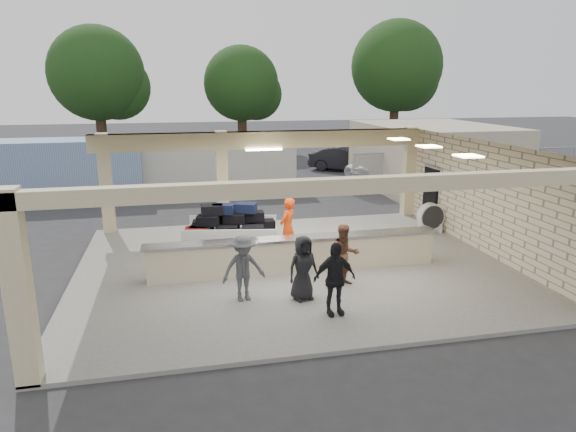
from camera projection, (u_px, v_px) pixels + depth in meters
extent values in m
plane|color=#2A2A2D|center=(291.00, 268.00, 14.80)|extent=(120.00, 120.00, 0.00)
cube|color=slate|center=(291.00, 266.00, 14.79)|extent=(12.00, 10.00, 0.10)
cube|color=tan|center=(292.00, 147.00, 13.93)|extent=(12.00, 10.00, 0.02)
cube|color=beige|center=(483.00, 199.00, 15.61)|extent=(0.02, 10.00, 3.50)
cube|color=black|center=(430.00, 197.00, 18.78)|extent=(0.10, 0.95, 2.10)
cube|color=tan|center=(263.00, 140.00, 18.50)|extent=(12.00, 0.50, 0.60)
cube|color=tan|center=(350.00, 186.00, 9.38)|extent=(12.00, 0.30, 0.30)
cube|color=tan|center=(106.00, 184.00, 17.71)|extent=(0.40, 0.40, 3.50)
cube|color=tan|center=(222.00, 180.00, 18.54)|extent=(0.40, 0.40, 3.50)
cube|color=tan|center=(409.00, 172.00, 20.10)|extent=(0.40, 0.40, 3.50)
cube|color=tan|center=(18.00, 290.00, 8.61)|extent=(0.40, 0.40, 3.50)
cube|color=white|center=(264.00, 149.00, 18.34)|extent=(1.30, 0.12, 0.06)
cube|color=#FFEABF|center=(399.00, 139.00, 16.15)|extent=(0.55, 0.55, 0.04)
cube|color=#FFEABF|center=(429.00, 146.00, 14.25)|extent=(0.55, 0.55, 0.04)
cube|color=#FFEABF|center=(468.00, 156.00, 12.36)|extent=(0.55, 0.55, 0.04)
cube|color=beige|center=(295.00, 255.00, 14.19)|extent=(8.00, 0.50, 0.90)
cube|color=#B7B7BC|center=(296.00, 238.00, 14.07)|extent=(8.20, 0.58, 0.06)
cube|color=silver|center=(231.00, 234.00, 15.45)|extent=(2.99, 2.10, 0.13)
cylinder|color=black|center=(193.00, 255.00, 14.94)|extent=(0.21, 0.45, 0.44)
cylinder|color=black|center=(198.00, 243.00, 16.10)|extent=(0.21, 0.45, 0.44)
cylinder|color=black|center=(268.00, 254.00, 15.01)|extent=(0.21, 0.45, 0.44)
cylinder|color=black|center=(268.00, 242.00, 16.18)|extent=(0.21, 0.45, 0.44)
cube|color=silver|center=(233.00, 220.00, 16.19)|extent=(2.70, 0.54, 0.33)
cube|color=silver|center=(229.00, 235.00, 14.60)|extent=(2.70, 0.54, 0.33)
cube|color=black|center=(201.00, 231.00, 15.05)|extent=(0.70, 0.52, 0.28)
cube|color=black|center=(227.00, 231.00, 15.07)|extent=(0.70, 0.52, 0.28)
cube|color=black|center=(253.00, 231.00, 15.10)|extent=(0.70, 0.52, 0.28)
cube|color=black|center=(203.00, 225.00, 15.68)|extent=(0.70, 0.52, 0.28)
cube|color=black|center=(228.00, 225.00, 15.71)|extent=(0.70, 0.52, 0.28)
cube|color=black|center=(253.00, 225.00, 15.74)|extent=(0.70, 0.52, 0.28)
cube|color=black|center=(208.00, 220.00, 15.09)|extent=(0.70, 0.52, 0.28)
cube|color=black|center=(235.00, 218.00, 15.33)|extent=(0.70, 0.52, 0.28)
cube|color=black|center=(253.00, 216.00, 15.56)|extent=(0.70, 0.52, 0.28)
cube|color=black|center=(217.00, 216.00, 15.62)|extent=(0.70, 0.52, 0.28)
cube|color=black|center=(223.00, 209.00, 15.24)|extent=(0.70, 0.52, 0.28)
cube|color=black|center=(246.00, 208.00, 15.37)|extent=(0.70, 0.52, 0.28)
cube|color=#590F0C|center=(196.00, 232.00, 14.94)|extent=(0.70, 0.52, 0.28)
cube|color=black|center=(264.00, 225.00, 15.75)|extent=(0.70, 0.52, 0.28)
cube|color=black|center=(232.00, 215.00, 15.75)|extent=(0.70, 0.52, 0.28)
cube|color=black|center=(212.00, 210.00, 15.12)|extent=(0.70, 0.52, 0.28)
cylinder|color=silver|center=(431.00, 216.00, 17.91)|extent=(0.94, 0.35, 0.93)
cylinder|color=black|center=(431.00, 216.00, 17.91)|extent=(0.84, 0.39, 0.83)
cube|color=silver|center=(422.00, 228.00, 17.95)|extent=(0.06, 0.52, 0.31)
cube|color=silver|center=(438.00, 227.00, 18.08)|extent=(0.06, 0.52, 0.31)
imported|color=#E73D0C|center=(288.00, 228.00, 15.24)|extent=(0.71, 0.74, 1.81)
imported|color=brown|center=(345.00, 255.00, 13.12)|extent=(0.80, 0.37, 1.61)
imported|color=black|center=(334.00, 279.00, 11.42)|extent=(1.02, 0.44, 1.69)
imported|color=#444449|center=(243.00, 268.00, 12.17)|extent=(1.10, 0.55, 1.62)
imported|color=black|center=(303.00, 268.00, 12.25)|extent=(0.83, 0.50, 1.59)
imported|color=silver|center=(386.00, 168.00, 28.21)|extent=(5.00, 3.83, 1.29)
imported|color=silver|center=(454.00, 161.00, 30.46)|extent=(4.68, 3.62, 1.40)
imported|color=black|center=(346.00, 159.00, 31.13)|extent=(4.41, 3.73, 1.44)
cube|color=beige|center=(178.00, 168.00, 24.84)|extent=(11.36, 2.68, 2.44)
cube|color=#7C98C7|center=(21.00, 171.00, 22.96)|extent=(10.52, 2.63, 2.73)
cylinder|color=gray|center=(353.00, 175.00, 24.10)|extent=(0.06, 0.06, 2.00)
cylinder|color=gray|center=(393.00, 174.00, 24.52)|extent=(0.06, 0.06, 2.00)
cylinder|color=gray|center=(431.00, 172.00, 24.93)|extent=(0.06, 0.06, 2.00)
cylinder|color=gray|center=(468.00, 171.00, 25.35)|extent=(0.06, 0.06, 2.00)
cylinder|color=gray|center=(504.00, 169.00, 25.76)|extent=(0.06, 0.06, 2.00)
cylinder|color=gray|center=(539.00, 168.00, 26.18)|extent=(0.06, 0.06, 2.00)
cylinder|color=gray|center=(572.00, 167.00, 26.59)|extent=(0.06, 0.06, 2.00)
cube|color=gray|center=(468.00, 171.00, 25.35)|extent=(12.00, 0.02, 2.00)
cylinder|color=gray|center=(470.00, 150.00, 25.10)|extent=(12.00, 0.05, 0.05)
cylinder|color=#382619|center=(101.00, 127.00, 35.28)|extent=(0.70, 0.70, 4.50)
sphere|color=black|center=(97.00, 73.00, 34.38)|extent=(6.30, 6.30, 6.30)
sphere|color=black|center=(117.00, 87.00, 35.43)|extent=(4.50, 4.50, 4.50)
cylinder|color=#382619|center=(242.00, 126.00, 39.31)|extent=(0.70, 0.70, 4.00)
sphere|color=black|center=(241.00, 83.00, 38.51)|extent=(5.60, 5.60, 5.60)
sphere|color=black|center=(256.00, 94.00, 39.53)|extent=(4.00, 4.00, 4.00)
cylinder|color=#382619|center=(394.00, 118.00, 40.73)|extent=(0.70, 0.70, 5.00)
sphere|color=black|center=(396.00, 66.00, 39.73)|extent=(7.00, 7.00, 7.00)
sphere|color=black|center=(407.00, 79.00, 40.80)|extent=(5.00, 5.00, 5.00)
cube|color=#BDAF96|center=(431.00, 157.00, 25.83)|extent=(6.00, 8.00, 3.20)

